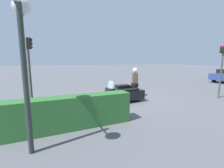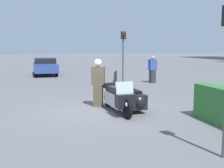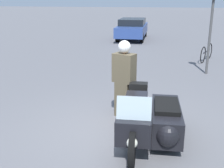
% 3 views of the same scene
% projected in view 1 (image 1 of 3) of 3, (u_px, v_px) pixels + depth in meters
% --- Properties ---
extents(ground_plane, '(160.00, 160.00, 0.00)m').
position_uv_depth(ground_plane, '(125.00, 98.00, 9.11)').
color(ground_plane, slate).
extents(police_motorcycle, '(2.61, 1.18, 1.15)m').
position_uv_depth(police_motorcycle, '(125.00, 93.00, 8.28)').
color(police_motorcycle, black).
rests_on(police_motorcycle, ground).
extents(officer_rider, '(0.46, 0.57, 1.81)m').
position_uv_depth(officer_rider, '(135.00, 82.00, 9.30)').
color(officer_rider, brown).
rests_on(officer_rider, ground).
extents(hedge_bush_curbside, '(4.01, 0.61, 1.09)m').
position_uv_depth(hedge_bush_curbside, '(72.00, 112.00, 4.93)').
color(hedge_bush_curbside, '#337033').
rests_on(hedge_bush_curbside, ground).
extents(twin_lamp_post, '(0.42, 1.40, 3.71)m').
position_uv_depth(twin_lamp_post, '(20.00, 21.00, 3.18)').
color(twin_lamp_post, '#2D3833').
rests_on(twin_lamp_post, ground).
extents(traffic_light_near, '(0.23, 0.28, 3.06)m').
position_uv_depth(traffic_light_near, '(30.00, 66.00, 5.64)').
color(traffic_light_near, '#4C4C4C').
rests_on(traffic_light_near, ground).
extents(traffic_light_far, '(0.23, 0.27, 3.08)m').
position_uv_depth(traffic_light_far, '(222.00, 64.00, 8.76)').
color(traffic_light_far, '#4C4C4C').
rests_on(traffic_light_far, ground).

